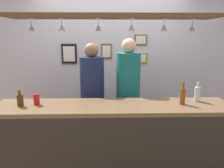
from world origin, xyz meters
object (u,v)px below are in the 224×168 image
object	(u,v)px
bottle_beer_amber_tall	(183,96)
drink_can	(37,99)
picture_frame_lower_pair	(139,58)
person_left_navy_shirt	(92,91)
person_right_teal_shirt	(128,88)
picture_frame_upper_small	(141,40)
bottle_soda_clear	(197,94)
picture_frame_caricature	(69,54)
picture_frame_crest	(106,51)
bottle_beer_brown_stubby	(20,100)

from	to	relation	value
bottle_beer_amber_tall	drink_can	xyz separation A→B (m)	(-1.66, 0.03, -0.04)
picture_frame_lower_pair	person_left_navy_shirt	bearing A→B (deg)	-136.22
person_right_teal_shirt	picture_frame_upper_small	xyz separation A→B (m)	(0.28, 0.75, 0.66)
bottle_beer_amber_tall	bottle_soda_clear	bearing A→B (deg)	27.33
bottle_soda_clear	picture_frame_caricature	size ratio (longest dim) A/B	0.68
person_left_navy_shirt	bottle_beer_amber_tall	bearing A→B (deg)	-31.49
picture_frame_crest	picture_frame_caricature	distance (m)	0.65
person_right_teal_shirt	picture_frame_crest	xyz separation A→B (m)	(-0.31, 0.75, 0.47)
bottle_soda_clear	drink_can	world-z (taller)	bottle_soda_clear
bottle_beer_amber_tall	picture_frame_lower_pair	distance (m)	1.46
bottle_beer_amber_tall	bottle_soda_clear	world-z (taller)	bottle_beer_amber_tall
picture_frame_crest	picture_frame_lower_pair	world-z (taller)	picture_frame_crest
drink_can	picture_frame_crest	world-z (taller)	picture_frame_crest
bottle_beer_brown_stubby	picture_frame_lower_pair	size ratio (longest dim) A/B	0.60
picture_frame_caricature	picture_frame_lower_pair	world-z (taller)	picture_frame_caricature
bottle_beer_amber_tall	drink_can	size ratio (longest dim) A/B	2.13
person_left_navy_shirt	bottle_soda_clear	size ratio (longest dim) A/B	7.43
person_left_navy_shirt	bottle_soda_clear	bearing A→B (deg)	-22.98
bottle_beer_brown_stubby	picture_frame_crest	bearing A→B (deg)	55.84
picture_frame_upper_small	picture_frame_caricature	distance (m)	1.26
bottle_beer_brown_stubby	person_left_navy_shirt	bearing A→B (deg)	41.61
bottle_soda_clear	drink_can	bearing A→B (deg)	-177.60
bottle_beer_amber_tall	bottle_soda_clear	size ratio (longest dim) A/B	1.13
person_right_teal_shirt	person_left_navy_shirt	bearing A→B (deg)	180.00
drink_can	picture_frame_caricature	distance (m)	1.43
drink_can	person_left_navy_shirt	bearing A→B (deg)	46.50
drink_can	picture_frame_lower_pair	world-z (taller)	picture_frame_lower_pair
bottle_beer_amber_tall	bottle_beer_brown_stubby	xyz separation A→B (m)	(-1.82, -0.02, -0.03)
picture_frame_upper_small	picture_frame_caricature	size ratio (longest dim) A/B	0.65
picture_frame_caricature	bottle_soda_clear	bearing A→B (deg)	-36.82
drink_can	picture_frame_caricature	world-z (taller)	picture_frame_caricature
person_right_teal_shirt	drink_can	size ratio (longest dim) A/B	14.51
picture_frame_caricature	person_right_teal_shirt	bearing A→B (deg)	-37.99
bottle_soda_clear	picture_frame_lower_pair	xyz separation A→B (m)	(-0.51, 1.29, 0.29)
picture_frame_crest	picture_frame_caricature	world-z (taller)	picture_frame_crest
bottle_soda_clear	drink_can	size ratio (longest dim) A/B	1.89
person_left_navy_shirt	picture_frame_caricature	xyz separation A→B (m)	(-0.44, 0.75, 0.47)
picture_frame_lower_pair	picture_frame_upper_small	bearing A→B (deg)	0.00
picture_frame_crest	picture_frame_upper_small	bearing A→B (deg)	0.00
picture_frame_lower_pair	person_right_teal_shirt	bearing A→B (deg)	-109.39
person_left_navy_shirt	bottle_beer_amber_tall	xyz separation A→B (m)	(1.07, -0.65, 0.10)
picture_frame_lower_pair	drink_can	bearing A→B (deg)	-135.01
person_right_teal_shirt	drink_can	xyz separation A→B (m)	(-1.11, -0.62, 0.03)
picture_frame_crest	drink_can	bearing A→B (deg)	-120.20
bottle_beer_brown_stubby	picture_frame_crest	world-z (taller)	picture_frame_crest
bottle_beer_brown_stubby	drink_can	xyz separation A→B (m)	(0.16, 0.05, -0.01)
drink_can	person_right_teal_shirt	bearing A→B (deg)	29.37
bottle_soda_clear	person_left_navy_shirt	bearing A→B (deg)	157.02
person_right_teal_shirt	bottle_beer_amber_tall	bearing A→B (deg)	-49.78
picture_frame_upper_small	picture_frame_caricature	world-z (taller)	picture_frame_upper_small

